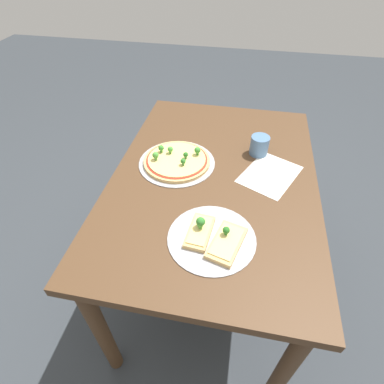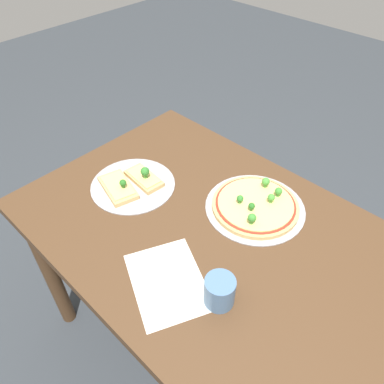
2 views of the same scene
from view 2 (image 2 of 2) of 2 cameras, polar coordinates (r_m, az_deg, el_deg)
name	(u,v)px [view 2 (image 2 of 2)]	position (r m, az deg, el deg)	size (l,w,h in m)	color
ground_plane	(204,341)	(1.81, 1.82, -21.71)	(8.00, 8.00, 0.00)	#33383D
dining_table	(208,249)	(1.25, 2.48, -8.70)	(1.20, 0.82, 0.76)	#4C331E
pizza_tray_whole	(255,205)	(1.24, 9.65, -2.01)	(0.33, 0.33, 0.06)	#A3A3A8
pizza_tray_slice	(131,183)	(1.32, -9.22, 1.31)	(0.29, 0.29, 0.07)	#A3A3A8
drinking_cup	(220,291)	(0.98, 4.22, -14.85)	(0.08, 0.08, 0.09)	#4C7099
paper_menu	(168,281)	(1.05, -3.72, -13.44)	(0.25, 0.19, 0.00)	silver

